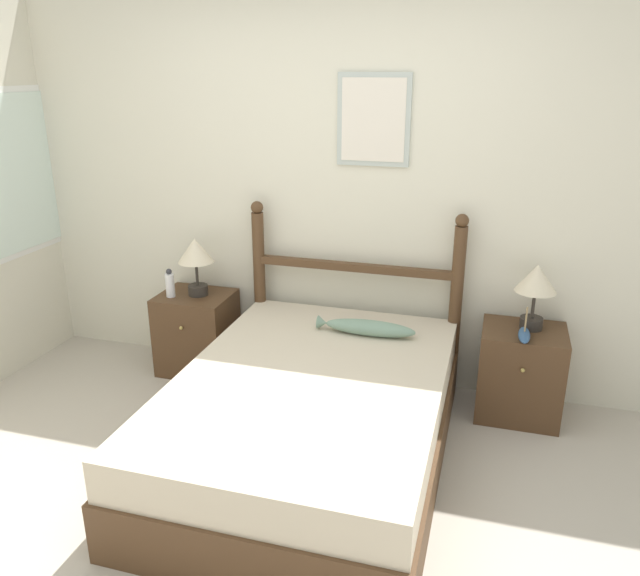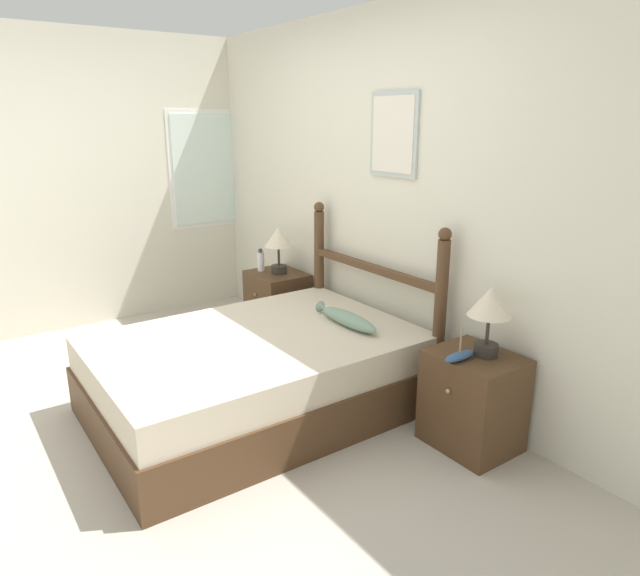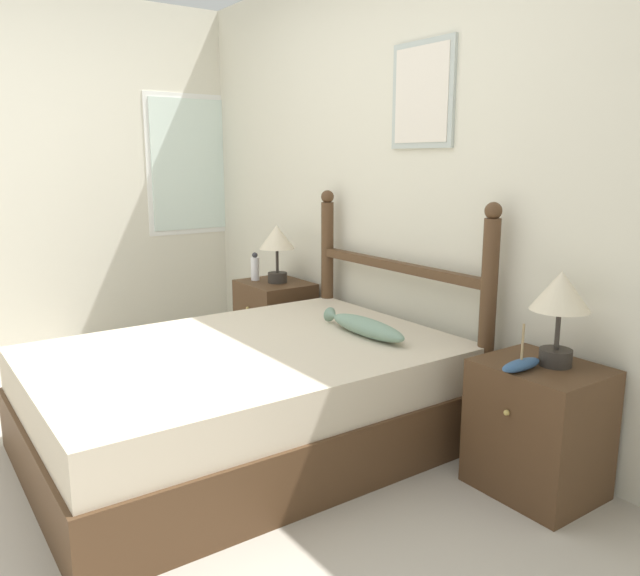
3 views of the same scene
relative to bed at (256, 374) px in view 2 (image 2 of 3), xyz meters
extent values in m
plane|color=#B7AD9E|center=(-0.19, -0.66, -0.25)|extent=(16.00, 16.00, 0.00)
cube|color=beige|center=(-0.19, 1.07, 1.02)|extent=(6.40, 0.06, 2.55)
cube|color=#ADB7B2|center=(0.09, 1.03, 1.47)|extent=(0.45, 0.02, 0.55)
cube|color=silver|center=(0.09, 1.02, 1.47)|extent=(0.39, 0.01, 0.49)
cube|color=beige|center=(-2.32, -0.66, 1.02)|extent=(0.06, 6.40, 2.55)
cube|color=white|center=(-2.29, 0.91, 1.09)|extent=(0.01, 1.05, 1.12)
cube|color=silver|center=(-2.28, 0.91, 1.09)|extent=(0.01, 0.97, 1.04)
cube|color=#4C331E|center=(0.00, 0.00, -0.10)|extent=(1.39, 1.98, 0.30)
cube|color=beige|center=(0.00, 0.00, 0.15)|extent=(1.35, 1.94, 0.21)
cylinder|color=#4C331E|center=(-0.65, 0.95, 0.31)|extent=(0.08, 0.08, 1.12)
sphere|color=#4C331E|center=(-0.65, 0.95, 0.91)|extent=(0.08, 0.08, 0.08)
cylinder|color=#4C331E|center=(0.65, 0.95, 0.31)|extent=(0.08, 0.08, 1.12)
sphere|color=#4C331E|center=(0.65, 0.95, 0.91)|extent=(0.08, 0.08, 0.08)
cube|color=#4C331E|center=(0.00, 0.95, 0.56)|extent=(1.31, 0.06, 0.05)
cube|color=#4C331E|center=(-1.07, 0.81, 0.03)|extent=(0.49, 0.41, 0.56)
sphere|color=tan|center=(-1.07, 0.59, 0.15)|extent=(0.02, 0.02, 0.02)
cube|color=#4C331E|center=(1.07, 0.81, 0.03)|extent=(0.49, 0.41, 0.56)
sphere|color=tan|center=(1.07, 0.59, 0.15)|extent=(0.02, 0.02, 0.02)
cylinder|color=#2D2823|center=(-1.05, 0.82, 0.34)|extent=(0.13, 0.13, 0.07)
cylinder|color=#2D2823|center=(-1.05, 0.82, 0.46)|extent=(0.02, 0.02, 0.17)
cone|color=beige|center=(-1.05, 0.82, 0.62)|extent=(0.24, 0.24, 0.16)
cylinder|color=#2D2823|center=(1.10, 0.85, 0.34)|extent=(0.13, 0.13, 0.07)
cylinder|color=#2D2823|center=(1.10, 0.85, 0.46)|extent=(0.02, 0.02, 0.17)
cone|color=beige|center=(1.10, 0.85, 0.62)|extent=(0.24, 0.24, 0.16)
cylinder|color=white|center=(-1.21, 0.73, 0.39)|extent=(0.06, 0.06, 0.16)
sphere|color=#333338|center=(-1.21, 0.73, 0.49)|extent=(0.04, 0.04, 0.04)
ellipsoid|color=#335684|center=(1.06, 0.68, 0.33)|extent=(0.07, 0.22, 0.05)
cylinder|color=#997F56|center=(1.06, 0.68, 0.43)|extent=(0.01, 0.01, 0.15)
ellipsoid|color=gray|center=(0.19, 0.60, 0.30)|extent=(0.54, 0.13, 0.09)
cone|color=gray|center=(-0.11, 0.60, 0.30)|extent=(0.06, 0.08, 0.08)
camera|label=1|loc=(0.86, -2.76, 1.78)|focal=35.00mm
camera|label=2|loc=(2.96, -1.59, 1.57)|focal=32.00mm
camera|label=3|loc=(2.55, -1.35, 1.14)|focal=35.00mm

